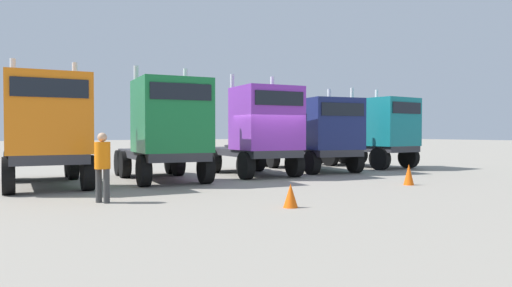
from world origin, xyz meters
The scene contains 9 objects.
ground centered at (0.00, 0.00, 0.00)m, with size 200.00×200.00×0.00m, color gray.
semi_truck_orange centered at (-7.92, 1.27, 1.90)m, with size 3.10×6.55×4.23m.
semi_truck_green centered at (-3.87, 1.00, 1.95)m, with size 3.21×6.09×4.30m.
semi_truck_purple centered at (0.27, 1.20, 1.90)m, with size 3.15×5.99×4.26m.
semi_truck_navy centered at (3.88, 1.60, 1.76)m, with size 3.62×6.73×3.93m.
semi_truck_teal centered at (7.98, 1.90, 1.89)m, with size 2.78×5.90×4.14m.
visitor_in_hivis centered at (-7.23, -2.94, 1.06)m, with size 0.54×0.54×1.82m.
traffic_cone_mid centered at (-3.59, -6.17, 0.29)m, with size 0.36×0.36×0.58m, color #F2590C.
traffic_cone_far centered at (2.82, -4.40, 0.37)m, with size 0.36×0.36×0.73m, color #F2590C.
Camera 1 is at (-10.45, -15.36, 1.82)m, focal length 33.28 mm.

